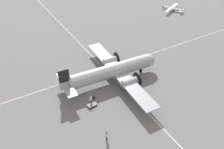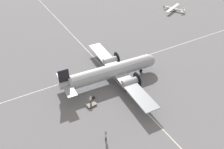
{
  "view_description": "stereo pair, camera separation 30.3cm",
  "coord_description": "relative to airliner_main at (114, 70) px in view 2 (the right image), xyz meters",
  "views": [
    {
      "loc": [
        -17.06,
        -29.0,
        26.56
      ],
      "look_at": [
        0.0,
        0.0,
        1.59
      ],
      "focal_mm": 35.0,
      "sensor_mm": 36.0,
      "label": 1
    },
    {
      "loc": [
        -16.8,
        -29.15,
        26.56
      ],
      "look_at": [
        0.0,
        0.0,
        1.59
      ],
      "focal_mm": 35.0,
      "sensor_mm": 36.0,
      "label": 2
    }
  ],
  "objects": [
    {
      "name": "suitcase_near_door",
      "position": [
        -5.77,
        -2.76,
        -2.2
      ],
      "size": [
        0.51,
        0.19,
        0.55
      ],
      "color": "#232328",
      "rests_on": "ground_plane"
    },
    {
      "name": "passenger_boarding",
      "position": [
        -6.69,
        -3.55,
        -1.41
      ],
      "size": [
        0.5,
        0.38,
        1.71
      ],
      "rotation": [
        0.0,
        0.0,
        6.88
      ],
      "color": "#2D2D33",
      "rests_on": "ground_plane"
    },
    {
      "name": "ground_plane",
      "position": [
        -0.38,
        0.02,
        -2.46
      ],
      "size": [
        300.0,
        300.0,
        0.0
      ],
      "primitive_type": "plane",
      "color": "slate"
    },
    {
      "name": "baggage_cart",
      "position": [
        -6.81,
        -4.13,
        -2.19
      ],
      "size": [
        1.78,
        1.22,
        0.56
      ],
      "rotation": [
        0.0,
        0.0,
        6.42
      ],
      "color": "#6B665B",
      "rests_on": "ground_plane"
    },
    {
      "name": "crew_foreground",
      "position": [
        -8.1,
        -11.59,
        -1.31
      ],
      "size": [
        0.52,
        0.43,
        1.83
      ],
      "rotation": [
        0.0,
        0.0,
        0.63
      ],
      "color": "#2D2D33",
      "rests_on": "ground_plane"
    },
    {
      "name": "apron_line_eastwest",
      "position": [
        -0.38,
        4.28,
        -2.45
      ],
      "size": [
        120.0,
        0.16,
        0.01
      ],
      "color": "silver",
      "rests_on": "ground_plane"
    },
    {
      "name": "light_aircraft_distant",
      "position": [
        36.42,
        22.84,
        -1.66
      ],
      "size": [
        9.11,
        7.1,
        1.88
      ],
      "rotation": [
        0.0,
        0.0,
        2.01
      ],
      "color": "white",
      "rests_on": "ground_plane"
    },
    {
      "name": "airliner_main",
      "position": [
        0.0,
        0.0,
        0.0
      ],
      "size": [
        19.92,
        23.69,
        5.57
      ],
      "rotation": [
        0.0,
        0.0,
        6.22
      ],
      "color": "#9399A3",
      "rests_on": "ground_plane"
    },
    {
      "name": "apron_line_northsouth",
      "position": [
        0.39,
        0.02,
        -2.45
      ],
      "size": [
        0.16,
        120.0,
        0.01
      ],
      "color": "silver",
      "rests_on": "ground_plane"
    }
  ]
}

